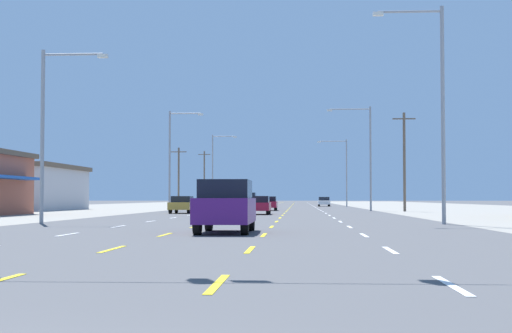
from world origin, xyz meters
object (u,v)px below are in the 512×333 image
streetlight_left_row_1 (173,154)px  suv_center_turn_nearest (226,205)px  sedan_far_right_farthest (324,202)px  streetlight_right_row_0 (437,100)px  streetlight_left_row_0 (49,123)px  sedan_center_turn_far (268,203)px  suv_inner_left_farther (248,200)px  sedan_inner_left_mid (219,205)px  sedan_far_left_midfar (182,204)px  streetlight_right_row_1 (366,150)px  streetlight_right_row_2 (344,168)px  streetlight_left_row_2 (215,166)px  sedan_center_turn_near (259,205)px

streetlight_left_row_1 → suv_center_turn_nearest: bearing=-78.0°
sedan_far_right_farthest → streetlight_right_row_0: size_ratio=0.41×
streetlight_left_row_0 → sedan_center_turn_far: bearing=76.6°
sedan_center_turn_far → suv_inner_left_farther: 17.22m
sedan_inner_left_mid → sedan_far_left_midfar: 3.57m
suv_center_turn_nearest → streetlight_left_row_0: streetlight_left_row_0 is taller
suv_inner_left_farther → streetlight_left_row_1: bearing=-108.5°
sedan_far_left_midfar → sedan_center_turn_far: (6.74, 14.34, 0.00)m
sedan_inner_left_mid → sedan_far_right_farthest: same height
suv_center_turn_nearest → streetlight_left_row_1: size_ratio=0.48×
sedan_inner_left_mid → suv_center_turn_nearest: bearing=-83.5°
suv_inner_left_farther → streetlight_right_row_1: size_ratio=0.47×
sedan_inner_left_mid → sedan_far_left_midfar: bearing=158.3°
sedan_center_turn_far → streetlight_right_row_2: size_ratio=0.44×
streetlight_right_row_1 → streetlight_left_row_2: 42.65m
suv_inner_left_farther → sedan_center_turn_near: bearing=-84.8°
streetlight_left_row_2 → sedan_far_right_farthest: bearing=8.8°
streetlight_right_row_0 → streetlight_right_row_1: (-0.14, 37.92, -0.10)m
sedan_inner_left_mid → streetlight_left_row_1: streetlight_left_row_1 is taller
sedan_inner_left_mid → streetlight_left_row_0: (-6.18, -24.57, 4.39)m
streetlight_right_row_0 → streetlight_left_row_1: size_ratio=1.07×
sedan_center_turn_near → sedan_far_left_midfar: same height
streetlight_right_row_2 → streetlight_left_row_1: bearing=-117.3°
streetlight_left_row_1 → streetlight_left_row_2: streetlight_left_row_2 is taller
sedan_inner_left_mid → streetlight_left_row_2: bearing=96.9°
streetlight_left_row_0 → streetlight_left_row_1: size_ratio=0.88×
sedan_center_turn_near → sedan_inner_left_mid: same height
sedan_inner_left_mid → suv_inner_left_farther: size_ratio=0.92×
sedan_center_turn_near → sedan_far_left_midfar: 7.91m
streetlight_left_row_1 → streetlight_left_row_2: bearing=90.0°
sedan_far_right_farthest → streetlight_right_row_1: (2.90, -40.50, 5.31)m
streetlight_right_row_1 → sedan_far_right_farthest: bearing=94.1°
sedan_center_turn_near → streetlight_right_row_0: size_ratio=0.41×
sedan_center_turn_far → streetlight_left_row_2: 37.27m
streetlight_left_row_1 → sedan_center_turn_near: bearing=-59.2°
streetlight_right_row_2 → sedan_inner_left_mid: bearing=-104.6°
sedan_inner_left_mid → streetlight_right_row_0: 28.55m
sedan_center_turn_near → streetlight_left_row_1: bearing=120.8°
suv_center_turn_nearest → streetlight_right_row_0: size_ratio=0.45×
streetlight_left_row_2 → streetlight_left_row_1: bearing=-90.0°
sedan_center_turn_near → streetlight_right_row_2: (9.91, 54.08, 5.12)m
streetlight_right_row_0 → streetlight_left_row_2: streetlight_left_row_2 is taller
sedan_center_turn_near → streetlight_left_row_2: 55.20m
streetlight_right_row_1 → streetlight_right_row_2: (-0.02, 37.92, -0.18)m
sedan_inner_left_mid → streetlight_left_row_2: (-6.19, 51.26, 5.46)m
suv_inner_left_farther → streetlight_left_row_2: (-6.41, 18.68, 5.19)m
suv_center_turn_nearest → streetlight_left_row_2: streetlight_left_row_2 is taller
sedan_inner_left_mid → sedan_center_turn_far: size_ratio=1.00×
streetlight_left_row_1 → sedan_inner_left_mid: bearing=-65.1°
suv_inner_left_farther → streetlight_left_row_1: size_ratio=0.48×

